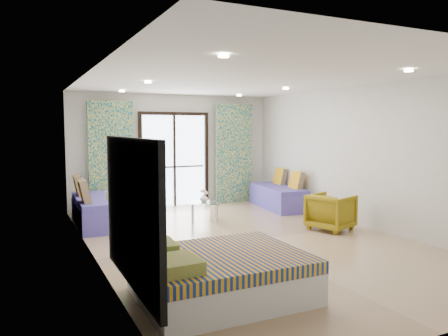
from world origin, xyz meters
name	(u,v)px	position (x,y,z in m)	size (l,w,h in m)	color
floor	(247,240)	(0.00, 0.00, 0.00)	(5.00, 7.50, 0.01)	#9F805F
ceiling	(248,79)	(0.00, 0.00, 2.70)	(5.00, 7.50, 0.01)	silver
wall_back	(174,150)	(0.00, 3.75, 1.35)	(5.00, 0.01, 2.70)	silver
wall_left	(93,166)	(-2.50, 0.00, 1.35)	(0.01, 7.50, 2.70)	silver
wall_right	(363,157)	(2.50, 0.00, 1.35)	(0.01, 7.50, 2.70)	silver
balcony_door	(174,154)	(0.00, 3.72, 1.26)	(1.76, 0.08, 2.28)	black
balcony_rail	(174,167)	(0.00, 3.73, 0.95)	(1.52, 0.03, 0.04)	#595451
curtain_left	(111,157)	(-1.55, 3.57, 1.25)	(1.00, 0.10, 2.50)	silver
curtain_right	(234,153)	(1.55, 3.57, 1.25)	(1.00, 0.10, 2.50)	silver
downlight_a	(224,56)	(-1.40, -2.00, 2.67)	(0.12, 0.12, 0.02)	#FFE0B2
downlight_b	(409,71)	(1.40, -2.00, 2.67)	(0.12, 0.12, 0.02)	#FFE0B2
downlight_c	(148,82)	(-1.40, 1.00, 2.67)	(0.12, 0.12, 0.02)	#FFE0B2
downlight_d	(286,89)	(1.40, 1.00, 2.67)	(0.12, 0.12, 0.02)	#FFE0B2
downlight_e	(122,91)	(-1.40, 3.00, 2.67)	(0.12, 0.12, 0.02)	#FFE0B2
downlight_f	(239,96)	(1.40, 3.00, 2.67)	(0.12, 0.12, 0.02)	#FFE0B2
headboard	(131,212)	(-2.46, -2.07, 1.05)	(0.06, 2.10, 1.50)	black
switch_plate	(107,195)	(-2.47, -0.82, 1.05)	(0.02, 0.10, 0.10)	silver
bed	(220,275)	(-1.47, -2.07, 0.26)	(1.81, 1.48, 0.62)	silver
daybed_left	(96,210)	(-2.12, 2.30, 0.30)	(0.80, 1.97, 0.96)	#5047A9
daybed_right	(279,196)	(2.12, 2.33, 0.28)	(0.96, 1.93, 0.92)	#5047A9
coffee_table	(204,204)	(0.00, 1.85, 0.33)	(0.72, 0.72, 0.65)	silver
vase	(204,198)	(-0.01, 1.85, 0.45)	(0.17, 0.17, 0.17)	white
armchair	(331,210)	(1.77, 0.00, 0.37)	(0.72, 0.67, 0.74)	olive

